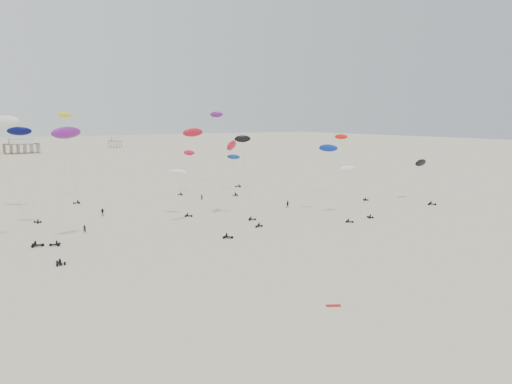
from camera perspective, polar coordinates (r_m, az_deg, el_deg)
ground_plane at (r=210.63m, az=-16.81°, el=1.90°), size 900.00×900.00×0.00m
pavilion_main at (r=354.98m, az=-25.24°, el=4.68°), size 21.00×13.00×9.80m
pavilion_small at (r=399.51m, az=-15.81°, el=5.40°), size 9.00×7.00×8.00m
rig_0 at (r=117.51m, az=10.38°, el=1.61°), size 8.66×9.31×13.09m
rig_1 at (r=146.98m, az=10.41°, el=4.43°), size 3.61×14.31×19.63m
rig_2 at (r=168.72m, az=-3.98°, el=7.04°), size 6.71×10.72×25.16m
rig_3 at (r=151.78m, az=-7.91°, el=3.22°), size 6.36×5.20×13.25m
rig_4 at (r=98.92m, az=-6.39°, el=4.29°), size 6.08×11.67×21.53m
rig_5 at (r=153.74m, az=-2.52°, el=2.78°), size 8.37×13.14×14.18m
rig_6 at (r=143.96m, az=18.53°, el=2.30°), size 7.01×9.49×12.43m
rig_7 at (r=96.04m, az=-26.05°, el=0.60°), size 9.47×3.38×23.20m
rig_8 at (r=129.90m, az=-26.44°, el=6.63°), size 7.15×17.71×25.24m
rig_10 at (r=105.79m, az=-24.79°, el=4.15°), size 6.38×17.19×23.84m
rig_11 at (r=110.67m, az=-1.25°, el=3.56°), size 4.48×3.44×19.15m
rig_12 at (r=142.99m, az=-20.66°, el=5.31°), size 4.08×5.99×24.49m
rig_13 at (r=111.27m, az=-2.52°, el=4.49°), size 5.68×14.39×19.20m
rig_14 at (r=116.37m, az=-8.72°, el=1.48°), size 5.28×5.26×11.50m
rig_15 at (r=90.27m, az=-20.97°, el=4.39°), size 8.04×12.64×22.27m
rig_16 at (r=118.74m, az=9.04°, el=3.70°), size 7.65×12.71×18.01m
spectator_0 at (r=106.17m, az=-18.98°, el=-4.42°), size 0.78×0.62×1.91m
spectator_1 at (r=127.85m, az=3.66°, el=-1.83°), size 1.24×1.04×2.20m
spectator_2 at (r=122.54m, az=-17.13°, el=-2.65°), size 1.42×0.89×2.26m
spectator_3 at (r=140.49m, az=-6.21°, el=-0.93°), size 0.81×0.68×1.91m
grounded_kite_b at (r=63.50m, az=8.84°, el=-12.74°), size 1.91×1.49×0.07m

